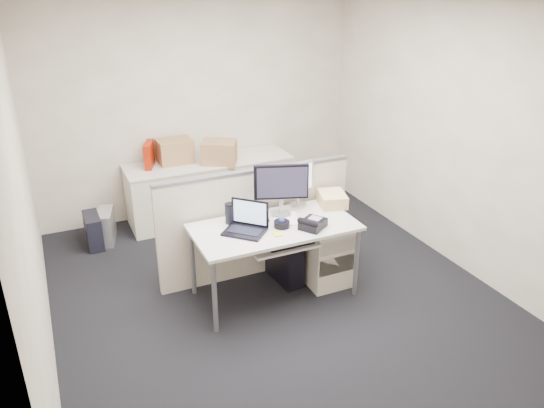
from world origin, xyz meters
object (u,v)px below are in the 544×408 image
desk (274,232)px  desk_phone (313,224)px  laptop (244,219)px  monitor_main (281,190)px

desk → desk_phone: size_ratio=6.47×
laptop → desk: bearing=48.2°
desk → laptop: 0.36m
desk → monitor_main: (0.15, 0.18, 0.32)m
desk → monitor_main: bearing=50.2°
monitor_main → desk_phone: bearing=-48.6°
monitor_main → desk_phone: (0.15, -0.36, -0.22)m
desk_phone → monitor_main: bearing=78.4°
desk → monitor_main: monitor_main is taller
desk → desk_phone: desk_phone is taller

